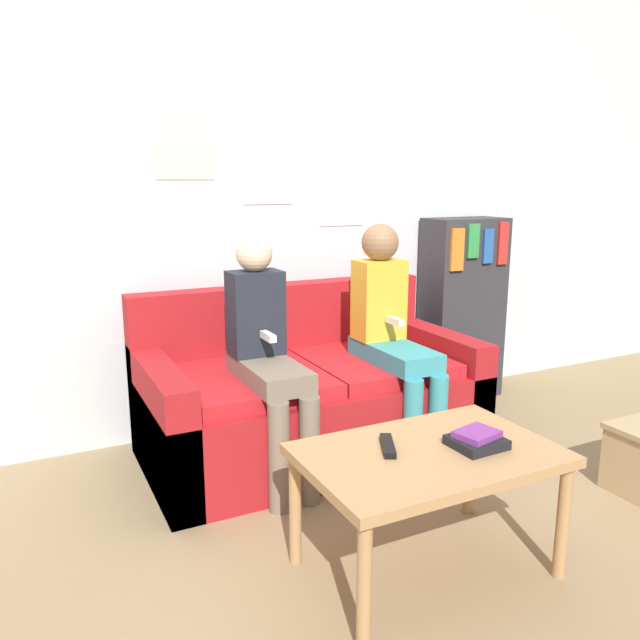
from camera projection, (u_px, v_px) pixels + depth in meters
name	position (u px, v px, depth m)	size (l,w,h in m)	color
ground_plane	(361.00, 496.00, 2.73)	(10.00, 10.00, 0.00)	#937A56
wall_back	(266.00, 190.00, 3.38)	(8.00, 0.06, 2.60)	silver
couch	(308.00, 398.00, 3.14)	(1.63, 0.85, 0.82)	maroon
coffee_table	(429.00, 465.00, 2.13)	(0.87, 0.56, 0.45)	#AD7F51
person_left	(267.00, 350.00, 2.77)	(0.24, 0.58, 1.11)	#756656
person_right	(392.00, 328.00, 3.06)	(0.24, 0.58, 1.15)	teal
tv_remote	(388.00, 446.00, 2.13)	(0.11, 0.17, 0.02)	black
book_stack	(477.00, 440.00, 2.15)	(0.18, 0.16, 0.05)	black
bookshelf	(462.00, 308.00, 3.91)	(0.50, 0.28, 1.13)	#2D2D33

